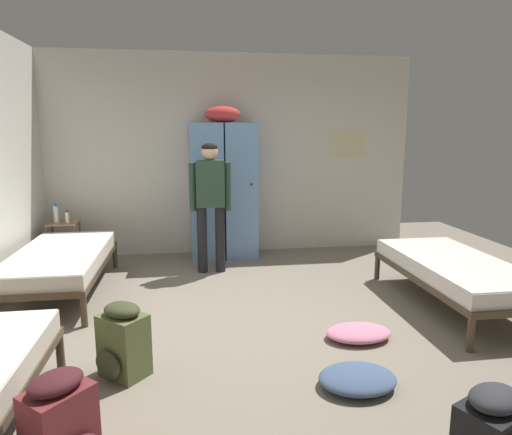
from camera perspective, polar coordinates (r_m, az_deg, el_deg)
The scene contains 13 objects.
ground_plane at distance 4.30m, azimuth 0.53°, elevation -13.21°, with size 8.40×8.40×0.00m, color gray.
room_backdrop at distance 5.26m, azimuth -15.95°, elevation 6.62°, with size 5.23×5.31×2.80m.
locker_bank at distance 6.29m, azimuth -4.08°, elevation 3.68°, with size 0.90×0.55×2.07m.
shelf_unit at distance 6.50m, azimuth -22.87°, elevation -2.51°, with size 0.38×0.30×0.57m.
bed_left_rear at distance 5.35m, azimuth -23.29°, elevation -4.92°, with size 0.90×1.90×0.49m.
bed_right at distance 5.00m, azimuth 23.71°, elevation -6.02°, with size 0.90×1.90×0.49m.
person_traveler at distance 5.60m, azimuth -5.73°, elevation 2.74°, with size 0.51×0.21×1.60m.
water_bottle at distance 6.47m, azimuth -23.73°, elevation 0.42°, with size 0.07×0.07×0.25m.
lotion_bottle at distance 6.38m, azimuth -22.55°, elevation 0.03°, with size 0.05×0.05×0.17m.
backpack_maroon at distance 2.76m, azimuth -23.22°, elevation -22.81°, with size 0.42×0.41×0.55m.
backpack_olive at distance 3.52m, azimuth -16.35°, elevation -14.71°, with size 0.41×0.42×0.55m.
clothes_pile_pink at distance 4.10m, azimuth 12.68°, elevation -13.89°, with size 0.56×0.38×0.11m.
clothes_pile_denim at distance 3.42m, azimuth 12.59°, elevation -19.09°, with size 0.55×0.43×0.12m.
Camera 1 is at (-0.62, -3.87, 1.75)m, focal length 31.97 mm.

